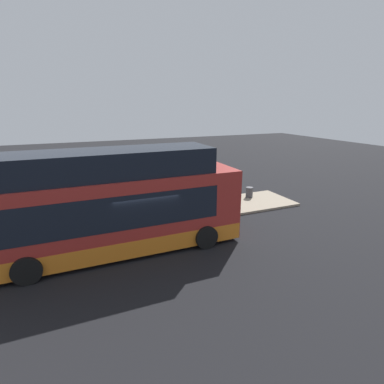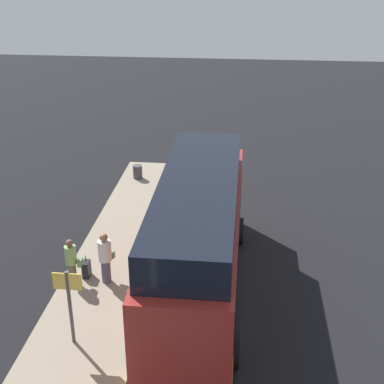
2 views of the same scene
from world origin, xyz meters
TOP-DOWN VIEW (x-y plane):
  - ground at (0.00, 0.00)m, footprint 80.00×80.00m
  - platform at (0.00, 3.17)m, footprint 20.00×3.13m
  - bus_lead at (-1.13, 0.12)m, footprint 10.40×2.74m
  - passenger_boarding at (-0.86, 3.21)m, footprint 0.69×0.55m
  - passenger_waiting at (-1.05, 4.29)m, footprint 0.40×0.57m
  - suitcase at (-0.65, 3.95)m, footprint 0.38×0.23m
  - sign_post at (-3.91, 3.39)m, footprint 0.10×0.79m
  - trash_bin at (7.92, 3.90)m, footprint 0.44×0.44m

SIDE VIEW (x-z plane):
  - ground at x=0.00m, z-range 0.00..0.00m
  - platform at x=0.00m, z-range 0.00..0.13m
  - suitcase at x=-0.65m, z-range 0.01..0.83m
  - trash_bin at x=7.92m, z-range 0.13..0.78m
  - passenger_waiting at x=-1.05m, z-range 0.19..1.80m
  - passenger_boarding at x=-0.86m, z-range 0.19..1.99m
  - sign_post at x=-3.91m, z-range 0.48..2.80m
  - bus_lead at x=-1.13m, z-range -0.22..3.96m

